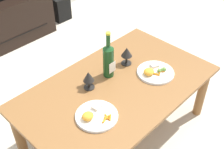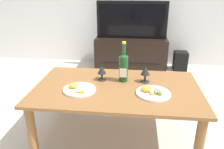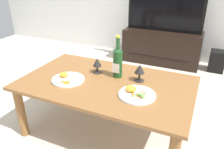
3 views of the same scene
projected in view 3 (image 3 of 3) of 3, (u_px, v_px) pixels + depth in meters
ground_plane at (107, 130)px, 2.01m from camera, size 6.40×6.40×0.00m
dining_table at (106, 89)px, 1.83m from camera, size 1.38×0.82×0.49m
tv_stand at (161, 47)px, 3.35m from camera, size 1.12×0.41×0.49m
tv_screen at (165, 11)px, 3.12m from camera, size 1.07×0.05×0.56m
floor_speaker at (217, 61)px, 3.10m from camera, size 0.20×0.20×0.29m
wine_bottle at (118, 61)px, 1.82m from camera, size 0.08×0.08×0.36m
goblet_left at (97, 63)px, 1.92m from camera, size 0.08×0.08×0.14m
goblet_right at (140, 70)px, 1.77m from camera, size 0.08×0.08×0.14m
dinner_plate_left at (68, 79)px, 1.82m from camera, size 0.27×0.27×0.05m
dinner_plate_right at (137, 94)px, 1.60m from camera, size 0.27×0.27×0.06m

